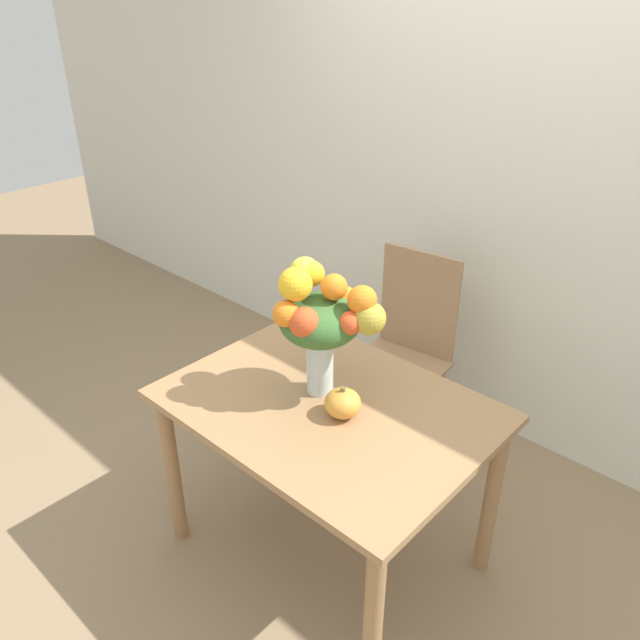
{
  "coord_description": "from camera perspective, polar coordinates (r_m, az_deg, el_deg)",
  "views": [
    {
      "loc": [
        1.22,
        -1.37,
        2.08
      ],
      "look_at": [
        -0.07,
        0.04,
        1.05
      ],
      "focal_mm": 35.0,
      "sensor_mm": 36.0,
      "label": 1
    }
  ],
  "objects": [
    {
      "name": "dining_table",
      "position": [
        2.33,
        0.7,
        -9.82
      ],
      "size": [
        1.14,
        0.84,
        0.75
      ],
      "color": "#9E754C",
      "rests_on": "ground_plane"
    },
    {
      "name": "ground_plane",
      "position": [
        2.77,
        0.62,
        -20.18
      ],
      "size": [
        12.0,
        12.0,
        0.0
      ],
      "primitive_type": "plane",
      "color": "#8E7556"
    },
    {
      "name": "flower_vase",
      "position": [
        2.15,
        0.19,
        0.22
      ],
      "size": [
        0.38,
        0.34,
        0.51
      ],
      "color": "silver",
      "rests_on": "dining_table"
    },
    {
      "name": "wall_back",
      "position": [
        2.99,
        17.62,
        13.02
      ],
      "size": [
        8.0,
        0.06,
        2.7
      ],
      "color": "silver",
      "rests_on": "ground_plane"
    },
    {
      "name": "dining_chair_near_window",
      "position": [
        3.04,
        7.67,
        -2.99
      ],
      "size": [
        0.47,
        0.47,
        0.99
      ],
      "rotation": [
        0.0,
        0.0,
        0.12
      ],
      "color": "#9E7A56",
      "rests_on": "ground_plane"
    },
    {
      "name": "pumpkin",
      "position": [
        2.17,
        2.09,
        -7.6
      ],
      "size": [
        0.13,
        0.13,
        0.12
      ],
      "color": "gold",
      "rests_on": "dining_table"
    }
  ]
}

